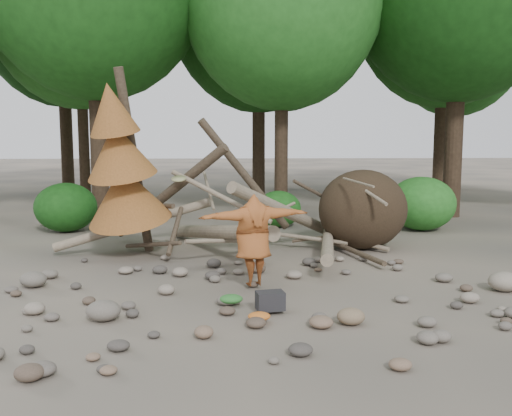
{
  "coord_description": "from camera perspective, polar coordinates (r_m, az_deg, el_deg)",
  "views": [
    {
      "loc": [
        -0.67,
        -9.57,
        2.82
      ],
      "look_at": [
        -0.18,
        1.5,
        1.4
      ],
      "focal_mm": 40.0,
      "sensor_mm": 36.0,
      "label": 1
    }
  ],
  "objects": [
    {
      "name": "frisbee_thrower",
      "position": [
        10.42,
        -0.28,
        -3.19
      ],
      "size": [
        2.61,
        1.13,
        2.01
      ],
      "color": "brown",
      "rests_on": "ground"
    },
    {
      "name": "bush_mid",
      "position": [
        17.58,
        2.26,
        -0.09
      ],
      "size": [
        1.4,
        1.4,
        1.12
      ],
      "primitive_type": "ellipsoid",
      "color": "#20631C",
      "rests_on": "ground"
    },
    {
      "name": "dead_conifer",
      "position": [
        13.19,
        -13.27,
        4.03
      ],
      "size": [
        2.06,
        2.16,
        4.35
      ],
      "color": "#4C3F30",
      "rests_on": "ground"
    },
    {
      "name": "boulder_front_right",
      "position": [
        8.8,
        9.47,
        -10.64
      ],
      "size": [
        0.42,
        0.38,
        0.25
      ],
      "primitive_type": "ellipsoid",
      "color": "#806A50",
      "rests_on": "ground"
    },
    {
      "name": "bush_left",
      "position": [
        17.58,
        -18.49,
        0.07
      ],
      "size": [
        1.8,
        1.8,
        1.44
      ],
      "primitive_type": "ellipsoid",
      "color": "#174E15",
      "rests_on": "ground"
    },
    {
      "name": "boulder_mid_left",
      "position": [
        11.48,
        -21.38,
        -6.67
      ],
      "size": [
        0.49,
        0.44,
        0.3
      ],
      "primitive_type": "ellipsoid",
      "color": "#6A6359",
      "rests_on": "ground"
    },
    {
      "name": "bush_right",
      "position": [
        17.63,
        16.22,
        0.43
      ],
      "size": [
        2.0,
        2.0,
        1.6
      ],
      "primitive_type": "ellipsoid",
      "color": "#297624",
      "rests_on": "ground"
    },
    {
      "name": "cloth_orange",
      "position": [
        8.74,
        0.32,
        -11.09
      ],
      "size": [
        0.34,
        0.28,
        0.12
      ],
      "primitive_type": "ellipsoid",
      "color": "#C06121",
      "rests_on": "ground"
    },
    {
      "name": "boulder_mid_right",
      "position": [
        11.38,
        23.61,
        -6.76
      ],
      "size": [
        0.59,
        0.53,
        0.35
      ],
      "primitive_type": "ellipsoid",
      "color": "gray",
      "rests_on": "ground"
    },
    {
      "name": "deadfall_pile",
      "position": [
        14.19,
        8.39,
        -0.34
      ],
      "size": [
        8.55,
        5.24,
        3.3
      ],
      "color": "#332619",
      "rests_on": "ground"
    },
    {
      "name": "boulder_front_left",
      "position": [
        9.14,
        -15.01,
        -9.88
      ],
      "size": [
        0.53,
        0.47,
        0.32
      ],
      "primitive_type": "ellipsoid",
      "color": "#6A6358",
      "rests_on": "ground"
    },
    {
      "name": "cloth_green",
      "position": [
        9.59,
        -2.5,
        -9.36
      ],
      "size": [
        0.39,
        0.32,
        0.15
      ],
      "primitive_type": "ellipsoid",
      "color": "#2B6A2A",
      "rests_on": "ground"
    },
    {
      "name": "backpack",
      "position": [
        9.2,
        1.43,
        -9.61
      ],
      "size": [
        0.48,
        0.37,
        0.29
      ],
      "primitive_type": "cube",
      "rotation": [
        0.0,
        0.0,
        0.18
      ],
      "color": "black",
      "rests_on": "ground"
    },
    {
      "name": "ground",
      "position": [
        10.0,
        1.4,
        -9.08
      ],
      "size": [
        120.0,
        120.0,
        0.0
      ],
      "primitive_type": "plane",
      "color": "#514C44",
      "rests_on": "ground"
    }
  ]
}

